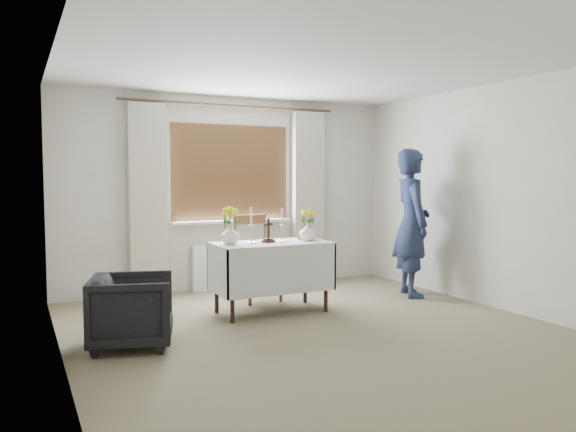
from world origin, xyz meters
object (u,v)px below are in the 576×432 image
object	(u,v)px
flower_vase_right	(308,232)
armchair	(132,311)
altar_table	(271,277)
person	(412,223)
wooden_chair	(258,258)
wooden_cross	(268,230)
flower_vase_left	(230,235)

from	to	relation	value
flower_vase_right	armchair	bearing A→B (deg)	-164.50
altar_table	person	bearing A→B (deg)	0.67
wooden_chair	armchair	distance (m)	2.08
altar_table	wooden_cross	world-z (taller)	wooden_cross
flower_vase_left	flower_vase_right	distance (m)	0.88
wooden_chair	flower_vase_left	distance (m)	0.88
wooden_chair	flower_vase_left	bearing A→B (deg)	-137.78
person	flower_vase_right	distance (m)	1.48
altar_table	armchair	world-z (taller)	altar_table
person	flower_vase_left	size ratio (longest dim) A/B	8.86
wooden_chair	person	world-z (taller)	person
armchair	flower_vase_left	size ratio (longest dim) A/B	3.39
altar_table	flower_vase_right	world-z (taller)	flower_vase_right
wooden_chair	person	distance (m)	1.94
altar_table	wooden_chair	size ratio (longest dim) A/B	1.22
altar_table	person	xyz separation A→B (m)	(1.90, 0.02, 0.52)
armchair	wooden_chair	bearing A→B (deg)	-38.78
altar_table	person	world-z (taller)	person
armchair	flower_vase_left	bearing A→B (deg)	-45.38
person	wooden_cross	size ratio (longest dim) A/B	6.94
person	wooden_cross	xyz separation A→B (m)	(-1.94, -0.02, -0.01)
wooden_cross	flower_vase_right	world-z (taller)	wooden_cross
wooden_chair	flower_vase_right	distance (m)	0.80
flower_vase_left	flower_vase_right	xyz separation A→B (m)	(0.88, -0.07, -0.00)
wooden_chair	person	xyz separation A→B (m)	(1.81, -0.58, 0.39)
wooden_chair	person	bearing A→B (deg)	-21.97
flower_vase_left	flower_vase_right	size ratio (longest dim) A/B	1.05
armchair	wooden_cross	bearing A→B (deg)	-53.22
person	flower_vase_right	bearing A→B (deg)	111.63
armchair	flower_vase_left	distance (m)	1.40
armchair	flower_vase_left	world-z (taller)	flower_vase_left
altar_table	armchair	bearing A→B (deg)	-159.40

